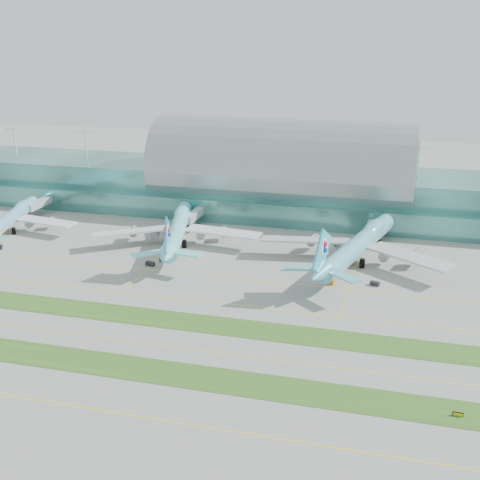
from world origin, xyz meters
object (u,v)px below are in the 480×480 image
(terminal, at_px, (282,182))
(airliner_c, at_px, (358,244))
(airliner_a, at_px, (10,218))
(taxiway_sign_east, at_px, (458,414))
(airliner_b, at_px, (177,228))

(terminal, distance_m, airliner_c, 74.21)
(airliner_a, bearing_deg, taxiway_sign_east, -41.14)
(airliner_a, xyz_separation_m, airliner_c, (145.93, -0.15, 1.24))
(airliner_a, xyz_separation_m, airliner_b, (74.35, 2.55, 0.68))
(terminal, bearing_deg, airliner_b, -117.24)
(airliner_b, bearing_deg, taxiway_sign_east, -58.38)
(terminal, height_order, airliner_b, terminal)
(airliner_a, height_order, airliner_b, airliner_b)
(airliner_b, height_order, taxiway_sign_east, airliner_b)
(airliner_c, bearing_deg, airliner_b, -169.05)
(terminal, distance_m, airliner_b, 66.12)
(airliner_a, height_order, taxiway_sign_east, airliner_a)
(airliner_b, distance_m, taxiway_sign_east, 143.82)
(airliner_a, distance_m, taxiway_sign_east, 202.83)
(airliner_c, bearing_deg, taxiway_sign_east, -58.46)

